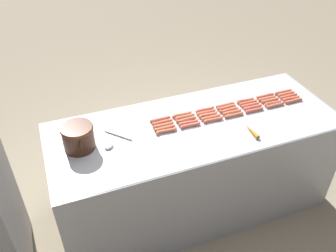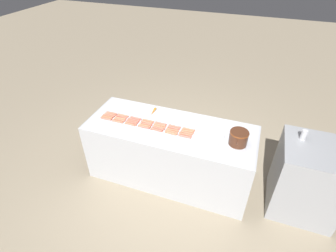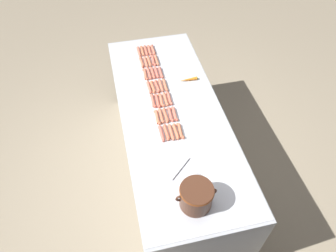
# 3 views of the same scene
# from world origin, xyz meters

# --- Properties ---
(ground_plane) EXTENTS (20.00, 20.00, 0.00)m
(ground_plane) POSITION_xyz_m (0.00, 0.00, 0.00)
(ground_plane) COLOR gray
(griddle_counter) EXTENTS (0.84, 2.18, 0.88)m
(griddle_counter) POSITION_xyz_m (0.00, 0.00, 0.44)
(griddle_counter) COLOR #ADAFB5
(griddle_counter) RESTS_ON ground_plane
(back_cabinet) EXTENTS (0.72, 0.75, 0.96)m
(back_cabinet) POSITION_xyz_m (-0.07, 1.72, 0.48)
(back_cabinet) COLOR #939599
(back_cabinet) RESTS_ON ground_plane
(hot_dog_0) EXTENTS (0.03, 0.16, 0.03)m
(hot_dog_0) POSITION_xyz_m (-0.01, -0.85, 0.89)
(hot_dog_0) COLOR #D86B52
(hot_dog_0) RESTS_ON griddle_counter
(hot_dog_1) EXTENTS (0.03, 0.16, 0.03)m
(hot_dog_1) POSITION_xyz_m (-0.01, -0.68, 0.89)
(hot_dog_1) COLOR #CA6F50
(hot_dog_1) RESTS_ON griddle_counter
(hot_dog_2) EXTENTS (0.03, 0.16, 0.03)m
(hot_dog_2) POSITION_xyz_m (-0.01, -0.49, 0.89)
(hot_dog_2) COLOR #CF6654
(hot_dog_2) RESTS_ON griddle_counter
(hot_dog_3) EXTENTS (0.03, 0.16, 0.03)m
(hot_dog_3) POSITION_xyz_m (-0.01, -0.31, 0.89)
(hot_dog_3) COLOR #CD6F4E
(hot_dog_3) RESTS_ON griddle_counter
(hot_dog_4) EXTENTS (0.03, 0.16, 0.03)m
(hot_dog_4) POSITION_xyz_m (-0.01, -0.13, 0.89)
(hot_dog_4) COLOR #D36651
(hot_dog_4) RESTS_ON griddle_counter
(hot_dog_5) EXTENTS (0.03, 0.16, 0.03)m
(hot_dog_5) POSITION_xyz_m (-0.01, 0.05, 0.89)
(hot_dog_5) COLOR #D56952
(hot_dog_5) RESTS_ON griddle_counter
(hot_dog_6) EXTENTS (0.04, 0.16, 0.03)m
(hot_dog_6) POSITION_xyz_m (-0.01, 0.24, 0.89)
(hot_dog_6) COLOR #CF6E4D
(hot_dog_6) RESTS_ON griddle_counter
(hot_dog_7) EXTENTS (0.03, 0.16, 0.03)m
(hot_dog_7) POSITION_xyz_m (0.03, -0.85, 0.89)
(hot_dog_7) COLOR #D66D54
(hot_dog_7) RESTS_ON griddle_counter
(hot_dog_8) EXTENTS (0.04, 0.16, 0.03)m
(hot_dog_8) POSITION_xyz_m (0.02, -0.68, 0.89)
(hot_dog_8) COLOR #D26652
(hot_dog_8) RESTS_ON griddle_counter
(hot_dog_9) EXTENTS (0.03, 0.16, 0.03)m
(hot_dog_9) POSITION_xyz_m (0.03, -0.50, 0.89)
(hot_dog_9) COLOR #D46553
(hot_dog_9) RESTS_ON griddle_counter
(hot_dog_10) EXTENTS (0.03, 0.16, 0.03)m
(hot_dog_10) POSITION_xyz_m (0.02, -0.31, 0.89)
(hot_dog_10) COLOR #CD6F53
(hot_dog_10) RESTS_ON griddle_counter
(hot_dog_11) EXTENTS (0.03, 0.16, 0.03)m
(hot_dog_11) POSITION_xyz_m (0.02, -0.13, 0.89)
(hot_dog_11) COLOR #CB7050
(hot_dog_11) RESTS_ON griddle_counter
(hot_dog_12) EXTENTS (0.03, 0.16, 0.03)m
(hot_dog_12) POSITION_xyz_m (0.02, 0.05, 0.89)
(hot_dog_12) COLOR #CC6653
(hot_dog_12) RESTS_ON griddle_counter
(hot_dog_13) EXTENTS (0.03, 0.16, 0.03)m
(hot_dog_13) POSITION_xyz_m (0.02, 0.24, 0.89)
(hot_dog_13) COLOR #D1704E
(hot_dog_13) RESTS_ON griddle_counter
(hot_dog_14) EXTENTS (0.03, 0.16, 0.03)m
(hot_dog_14) POSITION_xyz_m (0.06, -0.86, 0.89)
(hot_dog_14) COLOR #CE634C
(hot_dog_14) RESTS_ON griddle_counter
(hot_dog_15) EXTENTS (0.03, 0.16, 0.03)m
(hot_dog_15) POSITION_xyz_m (0.06, -0.68, 0.89)
(hot_dog_15) COLOR #CF714F
(hot_dog_15) RESTS_ON griddle_counter
(hot_dog_16) EXTENTS (0.03, 0.16, 0.03)m
(hot_dog_16) POSITION_xyz_m (0.06, -0.50, 0.89)
(hot_dog_16) COLOR #D1644D
(hot_dog_16) RESTS_ON griddle_counter
(hot_dog_17) EXTENTS (0.03, 0.16, 0.03)m
(hot_dog_17) POSITION_xyz_m (0.06, -0.31, 0.89)
(hot_dog_17) COLOR #D5664F
(hot_dog_17) RESTS_ON griddle_counter
(hot_dog_18) EXTENTS (0.04, 0.16, 0.03)m
(hot_dog_18) POSITION_xyz_m (0.06, -0.13, 0.89)
(hot_dog_18) COLOR #D07152
(hot_dog_18) RESTS_ON griddle_counter
(hot_dog_19) EXTENTS (0.03, 0.16, 0.03)m
(hot_dog_19) POSITION_xyz_m (0.06, 0.05, 0.89)
(hot_dog_19) COLOR #CF6B4C
(hot_dog_19) RESTS_ON griddle_counter
(hot_dog_20) EXTENTS (0.03, 0.16, 0.03)m
(hot_dog_20) POSITION_xyz_m (0.06, 0.24, 0.89)
(hot_dog_20) COLOR #D16D4F
(hot_dog_20) RESTS_ON griddle_counter
(hot_dog_21) EXTENTS (0.03, 0.16, 0.03)m
(hot_dog_21) POSITION_xyz_m (0.10, -0.86, 0.89)
(hot_dog_21) COLOR #D0704C
(hot_dog_21) RESTS_ON griddle_counter
(hot_dog_22) EXTENTS (0.03, 0.16, 0.03)m
(hot_dog_22) POSITION_xyz_m (0.10, -0.67, 0.89)
(hot_dog_22) COLOR #CC7055
(hot_dog_22) RESTS_ON griddle_counter
(hot_dog_23) EXTENTS (0.03, 0.16, 0.03)m
(hot_dog_23) POSITION_xyz_m (0.09, -0.50, 0.89)
(hot_dog_23) COLOR #CC6450
(hot_dog_23) RESTS_ON griddle_counter
(hot_dog_24) EXTENTS (0.03, 0.16, 0.03)m
(hot_dog_24) POSITION_xyz_m (0.10, -0.31, 0.89)
(hot_dog_24) COLOR #CF704D
(hot_dog_24) RESTS_ON griddle_counter
(hot_dog_25) EXTENTS (0.03, 0.16, 0.03)m
(hot_dog_25) POSITION_xyz_m (0.09, -0.13, 0.89)
(hot_dog_25) COLOR #D86652
(hot_dog_25) RESTS_ON griddle_counter
(hot_dog_26) EXTENTS (0.03, 0.16, 0.03)m
(hot_dog_26) POSITION_xyz_m (0.10, 0.05, 0.89)
(hot_dog_26) COLOR #CC6E4F
(hot_dog_26) RESTS_ON griddle_counter
(hot_dog_27) EXTENTS (0.03, 0.16, 0.03)m
(hot_dog_27) POSITION_xyz_m (0.09, 0.23, 0.89)
(hot_dog_27) COLOR #CE694C
(hot_dog_27) RESTS_ON griddle_counter
(hot_dog_28) EXTENTS (0.03, 0.16, 0.03)m
(hot_dog_28) POSITION_xyz_m (0.13, -0.85, 0.89)
(hot_dog_28) COLOR #D26951
(hot_dog_28) RESTS_ON griddle_counter
(hot_dog_29) EXTENTS (0.03, 0.16, 0.03)m
(hot_dog_29) POSITION_xyz_m (0.13, -0.68, 0.89)
(hot_dog_29) COLOR #D4694C
(hot_dog_29) RESTS_ON griddle_counter
(hot_dog_30) EXTENTS (0.04, 0.16, 0.03)m
(hot_dog_30) POSITION_xyz_m (0.13, -0.49, 0.89)
(hot_dog_30) COLOR #D06B4E
(hot_dog_30) RESTS_ON griddle_counter
(hot_dog_31) EXTENTS (0.03, 0.16, 0.03)m
(hot_dog_31) POSITION_xyz_m (0.13, -0.31, 0.89)
(hot_dog_31) COLOR #CE6851
(hot_dog_31) RESTS_ON griddle_counter
(hot_dog_32) EXTENTS (0.03, 0.16, 0.03)m
(hot_dog_32) POSITION_xyz_m (0.13, -0.13, 0.89)
(hot_dog_32) COLOR #D46550
(hot_dog_32) RESTS_ON griddle_counter
(hot_dog_33) EXTENTS (0.03, 0.16, 0.03)m
(hot_dog_33) POSITION_xyz_m (0.13, 0.06, 0.89)
(hot_dog_33) COLOR #D5704E
(hot_dog_33) RESTS_ON griddle_counter
(hot_dog_34) EXTENTS (0.03, 0.16, 0.03)m
(hot_dog_34) POSITION_xyz_m (0.13, 0.23, 0.89)
(hot_dog_34) COLOR #D66654
(hot_dog_34) RESTS_ON griddle_counter
(bean_pot) EXTENTS (0.27, 0.22, 0.18)m
(bean_pot) POSITION_xyz_m (0.04, 0.85, 0.97)
(bean_pot) COLOR #472616
(bean_pot) RESTS_ON griddle_counter
(serving_spoon) EXTENTS (0.23, 0.21, 0.02)m
(serving_spoon) POSITION_xyz_m (0.00, 0.63, 0.88)
(serving_spoon) COLOR #B7B7BC
(serving_spoon) RESTS_ON griddle_counter
(carrot) EXTENTS (0.18, 0.04, 0.03)m
(carrot) POSITION_xyz_m (-0.23, -0.33, 0.89)
(carrot) COLOR orange
(carrot) RESTS_ON griddle_counter
(soda_can) EXTENTS (0.07, 0.07, 0.12)m
(soda_can) POSITION_xyz_m (-0.19, 1.54, 1.02)
(soda_can) COLOR #BCBCC1
(soda_can) RESTS_ON back_cabinet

